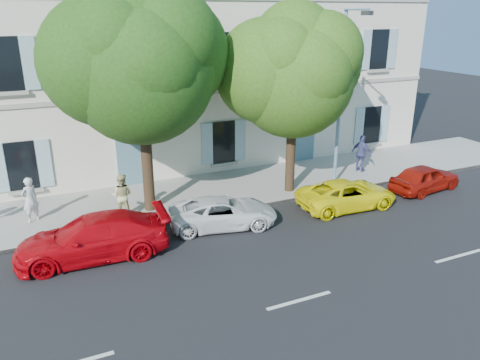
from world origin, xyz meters
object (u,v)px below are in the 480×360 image
car_white_coupe (223,212)px  tree_right (293,78)px  car_red_hatchback (425,178)px  pedestrian_c (362,153)px  street_lamp (343,90)px  tree_left (141,70)px  pedestrian_b (122,195)px  car_yellow_supercar (347,194)px  car_red_coupe (93,238)px  pedestrian_a (30,200)px

car_white_coupe → tree_right: tree_right is taller
car_red_hatchback → car_white_coupe: bearing=80.5°
tree_right → pedestrian_c: (4.42, 0.81, -3.91)m
car_red_hatchback → street_lamp: (-3.29, 1.93, 3.77)m
tree_left → pedestrian_b: tree_left is taller
car_yellow_supercar → pedestrian_b: pedestrian_b is taller
tree_left → pedestrian_c: tree_left is taller
tree_right → car_white_coupe: bearing=-154.2°
car_white_coupe → tree_left: 5.88m
car_red_coupe → street_lamp: size_ratio=0.64×
tree_left → pedestrian_a: bearing=170.7°
car_red_coupe → pedestrian_b: 2.89m
car_white_coupe → tree_right: (3.87, 1.87, 4.41)m
car_yellow_supercar → car_red_hatchback: (4.25, 0.12, 0.03)m
car_red_hatchback → car_red_coupe: bearing=82.9°
street_lamp → pedestrian_a: size_ratio=4.37×
car_red_coupe → pedestrian_c: bearing=107.1°
car_yellow_supercar → street_lamp: street_lamp is taller
car_yellow_supercar → tree_right: bearing=32.2°
car_yellow_supercar → pedestrian_c: 4.42m
car_white_coupe → pedestrian_a: pedestrian_a is taller
car_red_coupe → pedestrian_a: (-1.70, 3.45, 0.31)m
street_lamp → car_white_coupe: bearing=-165.1°
pedestrian_c → street_lamp: bearing=93.5°
car_red_hatchback → pedestrian_a: 16.14m
tree_right → pedestrian_a: 11.03m
car_yellow_supercar → pedestrian_a: pedestrian_a is taller
car_yellow_supercar → tree_right: 5.13m
street_lamp → pedestrian_a: street_lamp is taller
pedestrian_a → car_red_coupe: bearing=87.2°
car_red_coupe → tree_right: (8.53, 2.30, 4.26)m
car_red_coupe → pedestrian_a: 3.86m
car_white_coupe → car_yellow_supercar: bearing=-82.7°
car_yellow_supercar → tree_left: (-7.32, 2.75, 4.95)m
pedestrian_a → pedestrian_b: 3.27m
car_red_coupe → tree_left: tree_left is taller
tree_right → pedestrian_c: size_ratio=4.20×
car_red_hatchback → tree_right: tree_right is taller
pedestrian_b → pedestrian_c: bearing=-151.0°
pedestrian_a → street_lamp: bearing=144.6°
street_lamp → pedestrian_c: (2.16, 1.05, -3.32)m
car_yellow_supercar → car_white_coupe: bearing=87.7°
car_yellow_supercar → car_red_hatchback: car_red_hatchback is taller
tree_left → pedestrian_c: (10.43, 0.35, -4.47)m
pedestrian_b → pedestrian_a: bearing=9.0°
car_white_coupe → pedestrian_b: (-3.23, 2.06, 0.45)m
car_white_coupe → car_red_hatchback: size_ratio=1.13×
tree_left → street_lamp: 8.38m
car_red_coupe → tree_left: bearing=141.2°
car_yellow_supercar → car_red_coupe: bearing=92.5°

